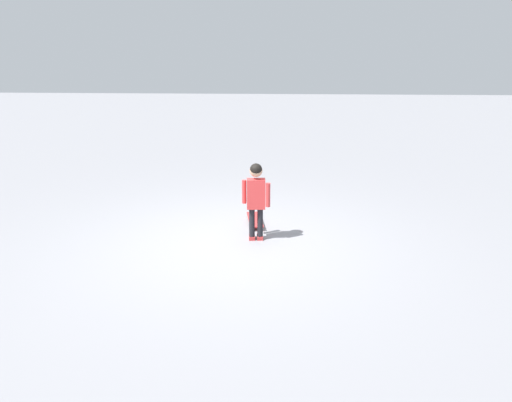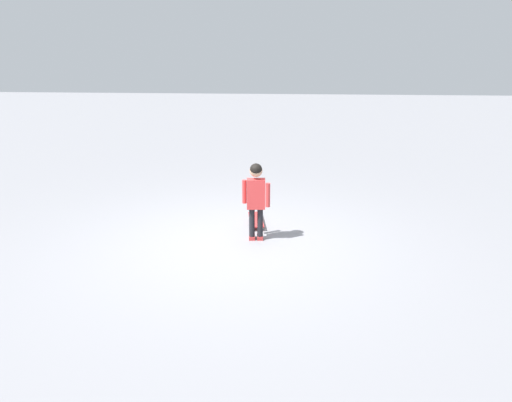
% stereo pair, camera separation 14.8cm
% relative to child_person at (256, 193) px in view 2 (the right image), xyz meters
% --- Properties ---
extents(ground_plane, '(50.00, 50.00, 0.00)m').
position_rel_child_person_xyz_m(ground_plane, '(-0.18, 0.29, -0.66)').
color(ground_plane, gray).
extents(child_person, '(0.21, 0.38, 1.06)m').
position_rel_child_person_xyz_m(child_person, '(0.00, 0.00, 0.00)').
color(child_person, black).
rests_on(child_person, ground).
extents(skateboard, '(0.69, 0.30, 0.07)m').
position_rel_child_person_xyz_m(skateboard, '(0.62, 0.06, -0.60)').
color(skateboard, '#B22D2D').
rests_on(skateboard, ground).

